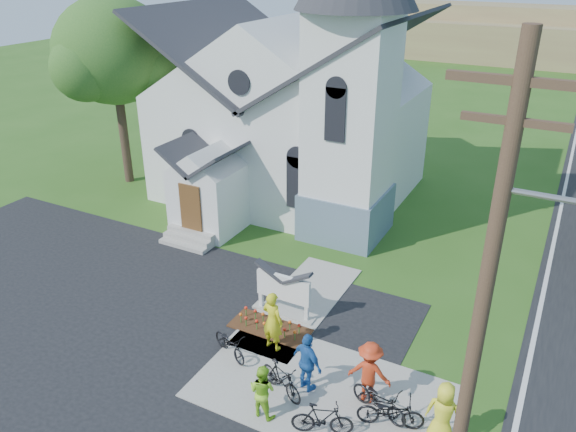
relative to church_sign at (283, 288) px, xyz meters
The scene contains 19 objects.
ground 3.57m from the church_sign, 69.44° to the right, with size 120.00×120.00×0.00m, color #2E5919.
parking_lot 7.86m from the church_sign, 138.12° to the right, with size 20.00×16.00×0.02m, color black.
sidewalk 3.95m from the church_sign, 45.00° to the right, with size 7.00×4.00×0.05m, color gray.
church 11.06m from the church_sign, 114.73° to the left, with size 12.35×12.00×13.00m.
church_sign is the anchor object (origin of this frame).
flower_bed 1.34m from the church_sign, 90.00° to the right, with size 2.60×1.10×0.07m, color #3D2310.
utility_pole 9.18m from the church_sign, 35.60° to the right, with size 3.45×0.28×10.00m.
tree_lot_corner 15.53m from the church_sign, 152.02° to the left, with size 5.60×5.60×9.15m.
distant_hills 53.34m from the church_sign, 85.10° to the left, with size 61.00×10.00×5.60m.
cyclist_0 1.77m from the church_sign, 72.19° to the right, with size 0.70×0.46×1.93m, color yellow.
bike_0 2.69m from the church_sign, 98.72° to the right, with size 0.54×1.55×0.81m, color black.
cyclist_1 4.47m from the church_sign, 68.70° to the right, with size 0.74×0.58×1.53m, color #93D928.
bike_1 3.73m from the church_sign, 62.68° to the right, with size 0.45×1.60×0.96m, color black.
cyclist_2 3.58m from the church_sign, 51.41° to the right, with size 1.04×0.43×1.78m, color #2360B1.
bike_2 5.11m from the church_sign, 32.81° to the right, with size 0.59×1.70×0.89m, color black.
cyclist_3 4.52m from the church_sign, 31.93° to the right, with size 1.16×0.67×1.80m, color red.
bike_3 5.22m from the church_sign, 51.20° to the right, with size 0.44×1.55×0.93m, color black.
cyclist_4 6.60m from the church_sign, 26.56° to the right, with size 0.86×0.56×1.77m, color yellow.
bike_4 5.58m from the church_sign, 32.97° to the right, with size 0.59×1.69×0.89m, color black.
Camera 1 is at (6.11, -10.35, 10.92)m, focal length 35.00 mm.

